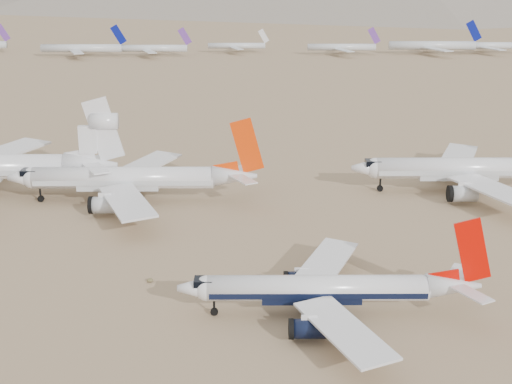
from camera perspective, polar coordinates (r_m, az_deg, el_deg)
ground at (r=100.08m, az=8.16°, el=-10.56°), size 7000.00×7000.00×0.00m
main_airliner at (r=100.73m, az=6.01°, el=-7.73°), size 41.24×40.28×14.55m
row2_gold_tail at (r=161.07m, az=16.94°, el=1.77°), size 50.44×49.33×17.96m
row2_orange_tail at (r=149.24m, az=-9.73°, el=1.05°), size 49.96×48.87×17.82m
distant_storage_row at (r=406.11m, az=10.95°, el=11.35°), size 662.01×60.30×16.28m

